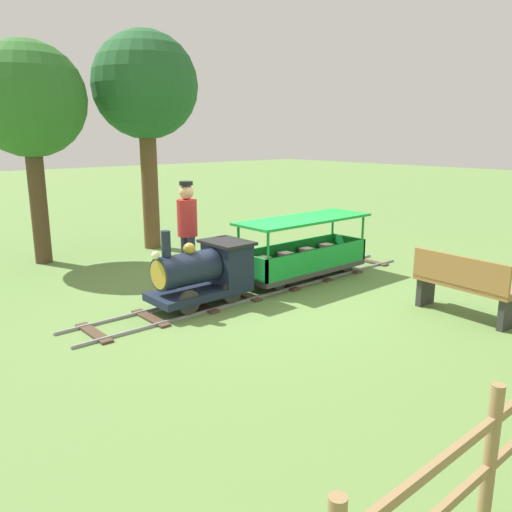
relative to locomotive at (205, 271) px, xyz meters
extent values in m
plane|color=#608442|center=(0.00, -1.06, -0.48)|extent=(60.00, 60.00, 0.00)
cube|color=gray|center=(-0.26, -1.03, -0.46)|extent=(0.03, 6.05, 0.04)
cube|color=gray|center=(0.26, -1.03, -0.46)|extent=(0.03, 6.05, 0.04)
cube|color=#4C3828|center=(0.00, -3.68, -0.47)|extent=(0.76, 0.14, 0.03)
cube|color=#4C3828|center=(0.00, -2.92, -0.47)|extent=(0.76, 0.14, 0.03)
cube|color=#4C3828|center=(0.00, -2.16, -0.47)|extent=(0.76, 0.14, 0.03)
cube|color=#4C3828|center=(0.00, -1.41, -0.47)|extent=(0.76, 0.14, 0.03)
cube|color=#4C3828|center=(0.00, -0.65, -0.47)|extent=(0.76, 0.14, 0.03)
cube|color=#4C3828|center=(0.00, 0.11, -0.47)|extent=(0.76, 0.14, 0.03)
cube|color=#4C3828|center=(0.00, 0.86, -0.47)|extent=(0.76, 0.14, 0.03)
cube|color=#4C3828|center=(0.00, 1.62, -0.47)|extent=(0.76, 0.14, 0.03)
cube|color=#192338|center=(0.00, 0.10, -0.27)|extent=(0.64, 1.40, 0.10)
cylinder|color=#192338|center=(0.00, 0.30, 0.08)|extent=(0.44, 0.85, 0.44)
cylinder|color=#B7932D|center=(0.00, 0.72, 0.08)|extent=(0.37, 0.02, 0.37)
cylinder|color=#192338|center=(0.00, 0.59, 0.46)|extent=(0.12, 0.12, 0.33)
sphere|color=#B7932D|center=(0.00, 0.25, 0.35)|extent=(0.16, 0.16, 0.16)
cube|color=#192338|center=(0.00, -0.38, 0.05)|extent=(0.64, 0.45, 0.55)
cube|color=black|center=(0.00, -0.38, 0.35)|extent=(0.72, 0.53, 0.04)
sphere|color=#F2EAB2|center=(0.00, 0.75, 0.34)|extent=(0.10, 0.10, 0.10)
cylinder|color=#2D2D2D|center=(-0.26, 0.45, -0.28)|extent=(0.05, 0.32, 0.32)
cylinder|color=#2D2D2D|center=(0.26, 0.45, -0.28)|extent=(0.05, 0.32, 0.32)
cylinder|color=#2D2D2D|center=(-0.26, -0.25, -0.28)|extent=(0.05, 0.32, 0.32)
cylinder|color=#2D2D2D|center=(0.26, -0.25, -0.28)|extent=(0.05, 0.32, 0.32)
cube|color=#3F3F3F|center=(0.00, -1.93, -0.30)|extent=(0.72, 2.25, 0.08)
cube|color=green|center=(-0.34, -1.93, -0.09)|extent=(0.04, 2.25, 0.35)
cube|color=green|center=(0.34, -1.93, -0.09)|extent=(0.04, 2.25, 0.35)
cube|color=green|center=(0.00, -0.82, -0.09)|extent=(0.72, 0.04, 0.35)
cube|color=green|center=(0.00, -3.03, -0.09)|extent=(0.72, 0.04, 0.35)
cylinder|color=green|center=(-0.33, -0.85, 0.11)|extent=(0.04, 0.04, 0.75)
cylinder|color=green|center=(0.33, -0.85, 0.11)|extent=(0.04, 0.04, 0.75)
cylinder|color=green|center=(-0.33, -3.00, 0.11)|extent=(0.04, 0.04, 0.75)
cylinder|color=green|center=(0.33, -3.00, 0.11)|extent=(0.04, 0.04, 0.75)
cube|color=green|center=(0.00, -1.93, 0.51)|extent=(0.82, 2.35, 0.04)
cube|color=brown|center=(0.00, -2.66, -0.14)|extent=(0.56, 0.20, 0.24)
cube|color=brown|center=(0.00, -2.17, -0.14)|extent=(0.56, 0.20, 0.24)
cube|color=brown|center=(0.00, -1.69, -0.14)|extent=(0.56, 0.20, 0.24)
cube|color=brown|center=(0.00, -1.20, -0.14)|extent=(0.56, 0.20, 0.24)
cylinder|color=#262626|center=(-0.26, -1.14, -0.32)|extent=(0.04, 0.24, 0.24)
cylinder|color=#262626|center=(0.26, -1.14, -0.32)|extent=(0.04, 0.24, 0.24)
cylinder|color=#262626|center=(-0.26, -2.72, -0.32)|extent=(0.04, 0.24, 0.24)
cylinder|color=#262626|center=(0.26, -2.72, -0.32)|extent=(0.04, 0.24, 0.24)
cylinder|color=#282D47|center=(0.79, -0.31, -0.08)|extent=(0.12, 0.12, 0.80)
cylinder|color=#282D47|center=(0.97, -0.31, -0.08)|extent=(0.12, 0.12, 0.80)
cylinder|color=#B22828|center=(0.88, -0.31, 0.59)|extent=(0.30, 0.30, 0.55)
sphere|color=tan|center=(0.88, -0.31, 0.98)|extent=(0.22, 0.22, 0.22)
cylinder|color=black|center=(0.88, -0.31, 1.11)|extent=(0.20, 0.20, 0.06)
cube|color=olive|center=(-2.54, -2.26, -0.06)|extent=(1.32, 0.48, 0.06)
cube|color=olive|center=(-2.53, -2.08, 0.14)|extent=(1.30, 0.12, 0.40)
cube|color=#333333|center=(-1.97, -2.29, -0.27)|extent=(0.10, 0.32, 0.42)
cube|color=#333333|center=(-3.11, -2.22, -0.27)|extent=(0.10, 0.32, 0.42)
cylinder|color=#4C3823|center=(3.92, 0.83, 0.61)|extent=(0.30, 0.30, 2.19)
sphere|color=#2D6B28|center=(3.92, 0.83, 2.39)|extent=(1.96, 1.96, 1.96)
cylinder|color=brown|center=(3.73, -1.32, 0.77)|extent=(0.33, 0.33, 2.50)
sphere|color=#235B2D|center=(3.73, -1.32, 2.74)|extent=(2.05, 2.05, 2.05)
cylinder|color=#93754C|center=(-4.41, 1.09, -0.03)|extent=(0.08, 0.08, 0.90)
camera|label=1|loc=(-5.51, 3.88, 1.81)|focal=35.90mm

